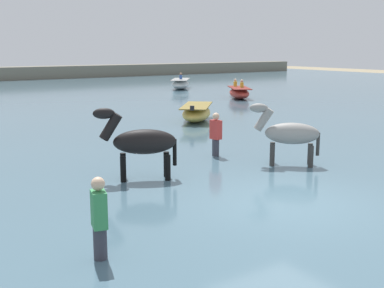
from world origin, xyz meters
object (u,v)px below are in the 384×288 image
(horse_lead_grey, at_px, (289,135))
(boat_far_inshore, at_px, (197,113))
(boat_near_starboard, at_px, (239,93))
(boat_mid_outer, at_px, (181,84))
(person_wading_mid, at_px, (100,228))
(horse_trailing_black, at_px, (141,144))
(person_wading_close, at_px, (216,139))

(horse_lead_grey, xyz_separation_m, boat_far_inshore, (2.49, 7.94, -0.47))
(boat_near_starboard, relative_size, boat_far_inshore, 1.06)
(horse_lead_grey, bearing_deg, boat_mid_outer, 64.21)
(boat_far_inshore, height_order, boat_mid_outer, boat_mid_outer)
(boat_far_inshore, height_order, person_wading_mid, person_wading_mid)
(boat_near_starboard, bearing_deg, horse_trailing_black, -135.88)
(person_wading_mid, bearing_deg, boat_near_starboard, 46.01)
(horse_lead_grey, height_order, boat_near_starboard, horse_lead_grey)
(horse_trailing_black, distance_m, boat_mid_outer, 25.72)
(boat_far_inshore, bearing_deg, boat_mid_outer, 59.95)
(boat_far_inshore, distance_m, person_wading_mid, 13.96)
(boat_near_starboard, relative_size, person_wading_close, 1.95)
(horse_lead_grey, relative_size, boat_mid_outer, 0.57)
(horse_trailing_black, bearing_deg, person_wading_mid, -125.80)
(horse_trailing_black, height_order, person_wading_close, horse_trailing_black)
(horse_trailing_black, distance_m, person_wading_close, 3.16)
(boat_near_starboard, distance_m, person_wading_close, 16.39)
(person_wading_mid, bearing_deg, horse_lead_grey, 22.98)
(horse_lead_grey, distance_m, horse_trailing_black, 3.97)
(horse_trailing_black, height_order, person_wading_mid, horse_trailing_black)
(boat_near_starboard, bearing_deg, boat_mid_outer, 84.53)
(boat_far_inshore, xyz_separation_m, person_wading_close, (-3.42, -5.99, 0.15))
(person_wading_close, bearing_deg, boat_far_inshore, 60.29)
(horse_trailing_black, bearing_deg, boat_mid_outer, 55.56)
(horse_lead_grey, bearing_deg, horse_trailing_black, 167.45)
(boat_mid_outer, bearing_deg, horse_trailing_black, -124.44)
(horse_lead_grey, height_order, boat_mid_outer, horse_lead_grey)
(person_wading_close, bearing_deg, boat_near_starboard, 48.58)
(boat_near_starboard, height_order, boat_far_inshore, boat_near_starboard)
(boat_mid_outer, bearing_deg, boat_near_starboard, -95.47)
(horse_trailing_black, xyz_separation_m, person_wading_close, (2.95, 1.08, -0.37))
(horse_lead_grey, distance_m, boat_far_inshore, 8.34)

